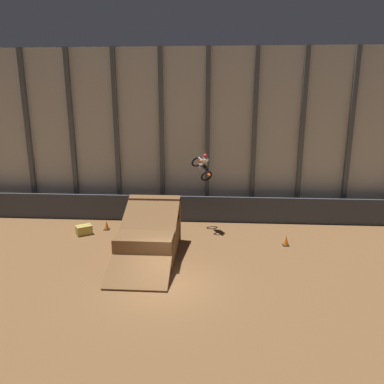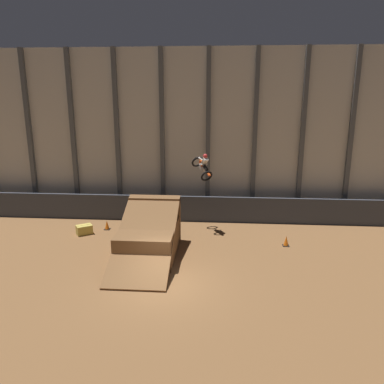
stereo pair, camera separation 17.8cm
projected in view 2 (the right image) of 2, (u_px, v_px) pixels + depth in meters
The scene contains 8 objects.
ground_plane at pixel (165, 285), 16.53m from camera, with size 60.00×60.00×0.00m, color brown.
arena_back_wall at pixel (185, 135), 24.81m from camera, with size 32.00×0.40×11.13m.
lower_barrier at pixel (184, 209), 24.77m from camera, with size 31.36×0.20×1.72m.
dirt_ramp at pixel (150, 236), 19.72m from camera, with size 2.88×6.10×2.77m.
rider_bike_solo at pixel (203, 166), 22.36m from camera, with size 1.48×1.82×1.69m.
traffic_cone_near_ramp at pixel (286, 241), 20.79m from camera, with size 0.36×0.36×0.58m.
traffic_cone_arena_edge at pixel (107, 225), 23.35m from camera, with size 0.36×0.36×0.58m.
hay_bale_trackside at pixel (84, 230), 22.57m from camera, with size 1.08×1.00×0.57m.
Camera 2 is at (2.33, -14.84, 8.13)m, focal length 35.00 mm.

